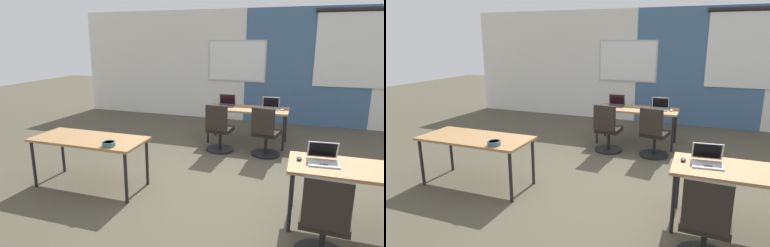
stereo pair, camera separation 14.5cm
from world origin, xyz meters
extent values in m
plane|color=#4C4738|center=(0.00, 0.00, 0.00)|extent=(24.00, 24.00, 0.00)
cube|color=silver|center=(0.00, 4.20, 1.40)|extent=(10.00, 0.20, 2.80)
cube|color=#42668E|center=(1.04, 4.09, 1.40)|extent=(2.92, 0.01, 2.80)
cube|color=#B7B7BC|center=(-0.64, 4.09, 1.53)|extent=(1.48, 0.02, 1.04)
cube|color=white|center=(-0.64, 4.08, 1.53)|extent=(1.40, 0.02, 0.96)
cube|color=white|center=(2.20, 4.08, 1.82)|extent=(2.00, 0.02, 1.67)
cylinder|color=black|center=(2.20, 4.08, 2.70)|extent=(2.10, 0.10, 0.10)
cube|color=#A37547|center=(-1.75, -0.60, 0.70)|extent=(1.60, 0.70, 0.04)
cylinder|color=black|center=(-2.49, -0.90, 0.34)|extent=(0.04, 0.04, 0.68)
cylinder|color=black|center=(-1.01, -0.90, 0.34)|extent=(0.04, 0.04, 0.68)
cylinder|color=black|center=(-2.49, -0.30, 0.34)|extent=(0.04, 0.04, 0.68)
cylinder|color=black|center=(-1.01, -0.30, 0.34)|extent=(0.04, 0.04, 0.68)
cube|color=#A37547|center=(1.75, -0.60, 0.70)|extent=(1.60, 0.70, 0.04)
cylinder|color=black|center=(1.01, -0.90, 0.34)|extent=(0.04, 0.04, 0.68)
cylinder|color=black|center=(1.01, -0.30, 0.34)|extent=(0.04, 0.04, 0.68)
cube|color=#A37547|center=(0.00, 2.20, 0.70)|extent=(1.60, 0.70, 0.04)
cylinder|color=black|center=(-0.74, 1.90, 0.34)|extent=(0.04, 0.04, 0.68)
cylinder|color=black|center=(0.74, 1.90, 0.34)|extent=(0.04, 0.04, 0.68)
cylinder|color=black|center=(-0.74, 2.50, 0.34)|extent=(0.04, 0.04, 0.68)
cylinder|color=black|center=(0.74, 2.50, 0.34)|extent=(0.04, 0.04, 0.68)
cube|color=#333338|center=(-0.46, 2.24, 0.73)|extent=(0.34, 0.24, 0.02)
cube|color=#4C4C4F|center=(-0.46, 2.19, 0.74)|extent=(0.09, 0.06, 0.00)
cube|color=#333338|center=(-0.46, 2.38, 0.85)|extent=(0.33, 0.07, 0.22)
cube|color=black|center=(-0.46, 2.38, 0.85)|extent=(0.30, 0.05, 0.19)
cylinder|color=black|center=(-0.39, 1.54, 0.02)|extent=(0.52, 0.52, 0.04)
cylinder|color=black|center=(-0.39, 1.54, 0.21)|extent=(0.06, 0.06, 0.34)
cube|color=black|center=(-0.39, 1.54, 0.42)|extent=(0.47, 0.47, 0.08)
cube|color=black|center=(-0.41, 1.29, 0.69)|extent=(0.40, 0.08, 0.46)
sphere|color=black|center=(-0.38, 1.77, 0.02)|extent=(0.04, 0.04, 0.04)
sphere|color=black|center=(-0.18, 1.45, 0.02)|extent=(0.04, 0.04, 0.04)
sphere|color=black|center=(-0.62, 1.48, 0.02)|extent=(0.04, 0.04, 0.04)
cube|color=#B7B7BC|center=(1.32, -0.61, 0.73)|extent=(0.35, 0.25, 0.02)
cube|color=#4C4C4F|center=(1.33, -0.66, 0.74)|extent=(0.09, 0.07, 0.00)
cube|color=#B7B7BC|center=(1.31, -0.46, 0.84)|extent=(0.34, 0.12, 0.21)
cube|color=black|center=(1.31, -0.46, 0.84)|extent=(0.30, 0.10, 0.18)
ellipsoid|color=black|center=(1.06, -0.56, 0.74)|extent=(0.06, 0.10, 0.03)
cylinder|color=black|center=(1.34, -1.28, 0.21)|extent=(0.06, 0.06, 0.34)
cube|color=black|center=(1.34, -1.28, 0.42)|extent=(0.47, 0.47, 0.08)
cube|color=black|center=(1.32, -1.53, 0.69)|extent=(0.40, 0.08, 0.46)
sphere|color=black|center=(1.35, -1.04, 0.02)|extent=(0.04, 0.04, 0.04)
cube|color=#9E9EA3|center=(0.44, 2.20, 0.73)|extent=(0.34, 0.24, 0.02)
cube|color=#4C4C4F|center=(0.44, 2.15, 0.74)|extent=(0.09, 0.06, 0.00)
cube|color=#9E9EA3|center=(0.44, 2.34, 0.84)|extent=(0.33, 0.07, 0.22)
cube|color=black|center=(0.44, 2.34, 0.85)|extent=(0.30, 0.06, 0.19)
ellipsoid|color=silver|center=(0.67, 2.18, 0.74)|extent=(0.08, 0.11, 0.03)
cylinder|color=black|center=(0.46, 1.55, 0.02)|extent=(0.52, 0.52, 0.04)
cylinder|color=black|center=(0.46, 1.55, 0.21)|extent=(0.06, 0.06, 0.34)
cube|color=black|center=(0.46, 1.55, 0.42)|extent=(0.52, 0.52, 0.08)
cube|color=black|center=(0.41, 1.31, 0.69)|extent=(0.40, 0.14, 0.46)
sphere|color=black|center=(0.51, 1.78, 0.02)|extent=(0.04, 0.04, 0.04)
sphere|color=black|center=(0.67, 1.44, 0.02)|extent=(0.04, 0.04, 0.04)
sphere|color=black|center=(0.23, 1.52, 0.02)|extent=(0.04, 0.04, 0.04)
cylinder|color=#3D6070|center=(-1.28, -0.83, 0.75)|extent=(0.17, 0.17, 0.05)
torus|color=#3D6070|center=(-1.28, -0.83, 0.78)|extent=(0.18, 0.18, 0.02)
cylinder|color=gold|center=(-1.28, -0.83, 0.77)|extent=(0.14, 0.14, 0.01)
camera|label=1|loc=(1.07, -4.34, 2.06)|focal=31.09mm
camera|label=2|loc=(1.21, -4.30, 2.06)|focal=31.09mm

